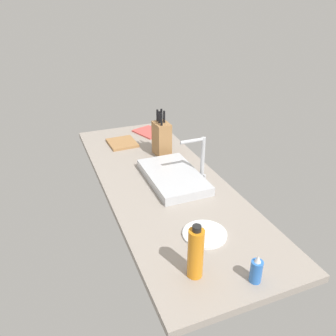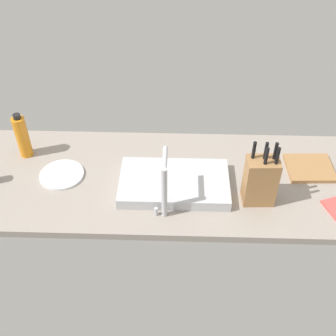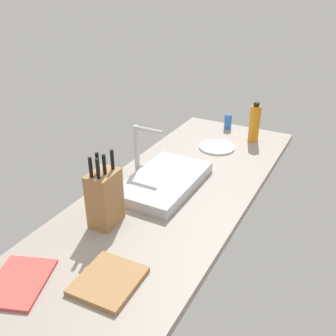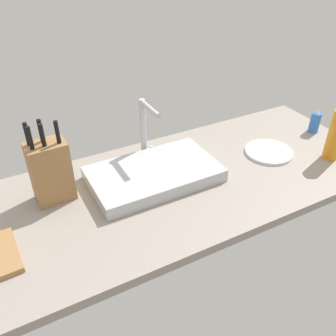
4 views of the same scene
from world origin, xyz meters
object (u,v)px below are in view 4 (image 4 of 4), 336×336
Objects in this scene: dinner_plate at (268,151)px; knife_block at (50,171)px; water_bottle at (336,135)px; soap_bottle at (315,121)px; faucet at (145,125)px; sink_basin at (154,174)px.

knife_block is at bearing 172.05° from dinner_plate.
knife_block is 89.74cm from dinner_plate.
soap_bottle is at bearing 60.53° from water_bottle.
knife_block is at bearing -168.20° from faucet.
soap_bottle is (119.76, -7.40, -6.46)cm from knife_block.
faucet is 81.93cm from soap_bottle.
sink_basin is at bearing 163.98° from water_bottle.
sink_basin is at bearing 179.48° from soap_bottle.
faucet is 77.34cm from water_bottle.
faucet is 1.11× the size of water_bottle.
water_bottle is (72.28, -20.76, 8.48)cm from sink_basin.
sink_basin is at bearing 173.78° from dinner_plate.
dinner_plate is at bearing -10.36° from knife_block.
knife_block is at bearing 165.82° from water_bottle.
water_bottle is (108.46, -27.40, -0.68)cm from knife_block.
water_bottle is at bearing -119.47° from soap_bottle.
sink_basin is 2.07× the size of water_bottle.
knife_block is 2.49× the size of soap_bottle.
dinner_plate is (-20.26, 15.09, -10.39)cm from water_bottle.
knife_block reaches higher than water_bottle.
dinner_plate is (88.20, -12.31, -11.07)cm from knife_block.
soap_bottle is 0.60× the size of dinner_plate.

